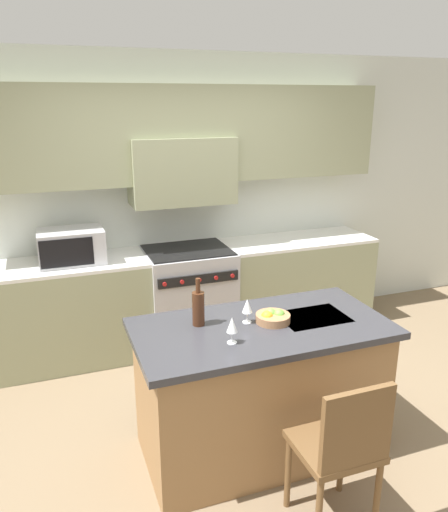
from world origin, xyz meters
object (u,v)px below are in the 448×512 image
object	(u,v)px
range_stove	(189,296)
wine_bottle	(198,307)
microwave	(71,246)
wine_glass_near	(232,326)
wine_glass_far	(247,307)
island_chair	(342,446)
fruit_bowl	(273,317)

from	to	relation	value
range_stove	wine_bottle	xyz separation A→B (m)	(-0.37, -1.54, 0.56)
range_stove	microwave	size ratio (longest dim) A/B	1.72
range_stove	wine_glass_near	distance (m)	1.94
wine_glass_near	wine_glass_far	bearing A→B (deg)	50.12
range_stove	microwave	world-z (taller)	microwave
island_chair	wine_glass_near	xyz separation A→B (m)	(-0.39, 0.61, 0.48)
range_stove	wine_glass_near	bearing A→B (deg)	-98.18
microwave	wine_glass_far	distance (m)	1.89
microwave	wine_glass_near	xyz separation A→B (m)	(0.76, -1.86, -0.04)
microwave	fruit_bowl	world-z (taller)	microwave
microwave	wine_bottle	world-z (taller)	wine_bottle
microwave	fruit_bowl	xyz separation A→B (m)	(1.11, -1.68, -0.12)
range_stove	fruit_bowl	distance (m)	1.73
wine_glass_near	island_chair	bearing A→B (deg)	-57.61
microwave	wine_bottle	bearing A→B (deg)	-67.21
range_stove	island_chair	xyz separation A→B (m)	(0.12, -2.45, 0.08)
wine_glass_far	fruit_bowl	distance (m)	0.18
range_stove	wine_glass_near	size ratio (longest dim) A/B	5.78
wine_glass_near	range_stove	bearing A→B (deg)	81.82
range_stove	wine_glass_far	size ratio (longest dim) A/B	5.78
island_chair	wine_glass_near	distance (m)	0.87
wine_glass_near	fruit_bowl	size ratio (longest dim) A/B	0.73
microwave	island_chair	bearing A→B (deg)	-65.06
fruit_bowl	microwave	bearing A→B (deg)	123.53
fruit_bowl	wine_glass_near	bearing A→B (deg)	-152.19
island_chair	wine_glass_near	world-z (taller)	wine_glass_near
wine_glass_far	fruit_bowl	world-z (taller)	wine_glass_far
microwave	wine_glass_near	distance (m)	2.01
island_chair	fruit_bowl	bearing A→B (deg)	92.66
microwave	wine_glass_near	bearing A→B (deg)	-67.72
wine_bottle	fruit_bowl	world-z (taller)	wine_bottle
microwave	wine_glass_far	xyz separation A→B (m)	(0.95, -1.64, -0.04)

